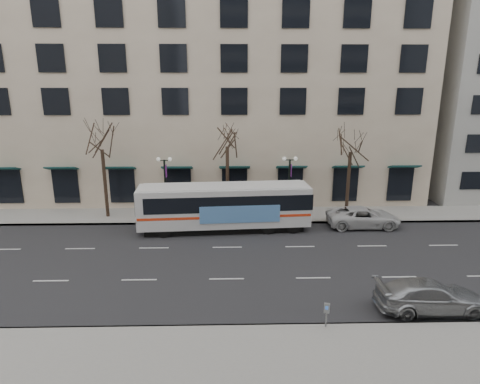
{
  "coord_description": "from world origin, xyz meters",
  "views": [
    {
      "loc": [
        0.28,
        -23.19,
        10.83
      ],
      "look_at": [
        0.87,
        2.01,
        4.0
      ],
      "focal_mm": 30.0,
      "sensor_mm": 36.0,
      "label": 1
    }
  ],
  "objects_px": {
    "lamp_post_left": "(165,185)",
    "city_bus": "(226,206)",
    "tree_far_left": "(101,138)",
    "tree_far_right": "(351,140)",
    "lamp_post_right": "(289,184)",
    "white_pickup": "(363,217)",
    "silver_car": "(430,296)",
    "tree_far_mid": "(227,135)",
    "pay_station": "(327,310)"
  },
  "relations": [
    {
      "from": "tree_far_right",
      "to": "silver_car",
      "type": "xyz_separation_m",
      "value": [
        0.01,
        -14.61,
        -5.65
      ]
    },
    {
      "from": "city_bus",
      "to": "tree_far_left",
      "type": "bearing_deg",
      "value": 159.18
    },
    {
      "from": "tree_far_mid",
      "to": "tree_far_right",
      "type": "xyz_separation_m",
      "value": [
        10.0,
        -0.0,
        -0.48
      ]
    },
    {
      "from": "white_pickup",
      "to": "pay_station",
      "type": "xyz_separation_m",
      "value": [
        -6.03,
        -13.5,
        0.21
      ]
    },
    {
      "from": "tree_far_mid",
      "to": "tree_far_right",
      "type": "height_order",
      "value": "tree_far_mid"
    },
    {
      "from": "lamp_post_left",
      "to": "silver_car",
      "type": "relative_size",
      "value": 0.98
    },
    {
      "from": "city_bus",
      "to": "lamp_post_right",
      "type": "bearing_deg",
      "value": 21.06
    },
    {
      "from": "lamp_post_left",
      "to": "city_bus",
      "type": "height_order",
      "value": "lamp_post_left"
    },
    {
      "from": "tree_far_mid",
      "to": "city_bus",
      "type": "xyz_separation_m",
      "value": [
        -0.14,
        -3.0,
        -5.0
      ]
    },
    {
      "from": "tree_far_left",
      "to": "tree_far_mid",
      "type": "relative_size",
      "value": 0.98
    },
    {
      "from": "lamp_post_left",
      "to": "silver_car",
      "type": "height_order",
      "value": "lamp_post_left"
    },
    {
      "from": "tree_far_right",
      "to": "silver_car",
      "type": "relative_size",
      "value": 1.52
    },
    {
      "from": "tree_far_mid",
      "to": "tree_far_right",
      "type": "distance_m",
      "value": 10.01
    },
    {
      "from": "city_bus",
      "to": "white_pickup",
      "type": "relative_size",
      "value": 2.32
    },
    {
      "from": "lamp_post_left",
      "to": "silver_car",
      "type": "bearing_deg",
      "value": -43.05
    },
    {
      "from": "tree_far_mid",
      "to": "silver_car",
      "type": "bearing_deg",
      "value": -55.59
    },
    {
      "from": "city_bus",
      "to": "silver_car",
      "type": "height_order",
      "value": "city_bus"
    },
    {
      "from": "lamp_post_right",
      "to": "tree_far_left",
      "type": "bearing_deg",
      "value": 177.71
    },
    {
      "from": "lamp_post_right",
      "to": "pay_station",
      "type": "height_order",
      "value": "lamp_post_right"
    },
    {
      "from": "tree_far_right",
      "to": "white_pickup",
      "type": "relative_size",
      "value": 1.44
    },
    {
      "from": "lamp_post_left",
      "to": "city_bus",
      "type": "distance_m",
      "value": 5.51
    },
    {
      "from": "tree_far_left",
      "to": "pay_station",
      "type": "height_order",
      "value": "tree_far_left"
    },
    {
      "from": "city_bus",
      "to": "silver_car",
      "type": "distance_m",
      "value": 15.47
    },
    {
      "from": "lamp_post_right",
      "to": "silver_car",
      "type": "distance_m",
      "value": 15.04
    },
    {
      "from": "tree_far_mid",
      "to": "white_pickup",
      "type": "relative_size",
      "value": 1.52
    },
    {
      "from": "lamp_post_left",
      "to": "lamp_post_right",
      "type": "relative_size",
      "value": 1.0
    },
    {
      "from": "tree_far_right",
      "to": "pay_station",
      "type": "height_order",
      "value": "tree_far_right"
    },
    {
      "from": "tree_far_right",
      "to": "lamp_post_left",
      "type": "height_order",
      "value": "tree_far_right"
    },
    {
      "from": "tree_far_left",
      "to": "city_bus",
      "type": "bearing_deg",
      "value": -16.91
    },
    {
      "from": "lamp_post_right",
      "to": "city_bus",
      "type": "relative_size",
      "value": 0.4
    },
    {
      "from": "tree_far_left",
      "to": "city_bus",
      "type": "xyz_separation_m",
      "value": [
        9.86,
        -3.0,
        -4.79
      ]
    },
    {
      "from": "tree_far_right",
      "to": "silver_car",
      "type": "distance_m",
      "value": 15.67
    },
    {
      "from": "silver_car",
      "to": "tree_far_mid",
      "type": "bearing_deg",
      "value": 34.27
    },
    {
      "from": "tree_far_left",
      "to": "tree_far_right",
      "type": "relative_size",
      "value": 1.03
    },
    {
      "from": "lamp_post_left",
      "to": "white_pickup",
      "type": "xyz_separation_m",
      "value": [
        15.58,
        -2.0,
        -2.16
      ]
    },
    {
      "from": "tree_far_left",
      "to": "lamp_post_right",
      "type": "bearing_deg",
      "value": -2.29
    },
    {
      "from": "tree_far_mid",
      "to": "city_bus",
      "type": "height_order",
      "value": "tree_far_mid"
    },
    {
      "from": "pay_station",
      "to": "tree_far_right",
      "type": "bearing_deg",
      "value": 88.66
    },
    {
      "from": "tree_far_mid",
      "to": "tree_far_right",
      "type": "relative_size",
      "value": 1.06
    },
    {
      "from": "silver_car",
      "to": "white_pickup",
      "type": "xyz_separation_m",
      "value": [
        0.58,
        12.01,
        0.01
      ]
    },
    {
      "from": "tree_far_mid",
      "to": "city_bus",
      "type": "bearing_deg",
      "value": -92.68
    },
    {
      "from": "lamp_post_left",
      "to": "city_bus",
      "type": "relative_size",
      "value": 0.4
    },
    {
      "from": "tree_far_right",
      "to": "lamp_post_right",
      "type": "height_order",
      "value": "tree_far_right"
    },
    {
      "from": "tree_far_left",
      "to": "tree_far_right",
      "type": "xyz_separation_m",
      "value": [
        20.0,
        0.0,
        -0.28
      ]
    },
    {
      "from": "lamp_post_right",
      "to": "white_pickup",
      "type": "bearing_deg",
      "value": -19.72
    },
    {
      "from": "tree_far_left",
      "to": "tree_far_mid",
      "type": "xyz_separation_m",
      "value": [
        10.0,
        0.0,
        0.21
      ]
    },
    {
      "from": "city_bus",
      "to": "white_pickup",
      "type": "bearing_deg",
      "value": -1.79
    },
    {
      "from": "city_bus",
      "to": "tree_far_mid",
      "type": "bearing_deg",
      "value": 83.4
    },
    {
      "from": "white_pickup",
      "to": "city_bus",
      "type": "bearing_deg",
      "value": 92.43
    },
    {
      "from": "lamp_post_left",
      "to": "silver_car",
      "type": "distance_m",
      "value": 20.64
    }
  ]
}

